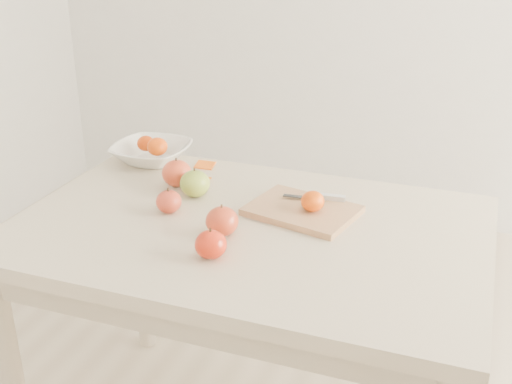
% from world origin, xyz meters
% --- Properties ---
extents(table, '(1.20, 0.80, 0.75)m').
position_xyz_m(table, '(0.00, 0.00, 0.65)').
color(table, beige).
rests_on(table, ground).
extents(cutting_board, '(0.31, 0.26, 0.02)m').
position_xyz_m(cutting_board, '(0.11, 0.11, 0.76)').
color(cutting_board, tan).
rests_on(cutting_board, table).
extents(board_tangerine, '(0.06, 0.06, 0.05)m').
position_xyz_m(board_tangerine, '(0.14, 0.10, 0.80)').
color(board_tangerine, '#E64608').
rests_on(board_tangerine, cutting_board).
extents(fruit_bowl, '(0.24, 0.24, 0.06)m').
position_xyz_m(fruit_bowl, '(-0.45, 0.31, 0.78)').
color(fruit_bowl, white).
rests_on(fruit_bowl, table).
extents(bowl_tangerine_near, '(0.06, 0.06, 0.05)m').
position_xyz_m(bowl_tangerine_near, '(-0.48, 0.32, 0.81)').
color(bowl_tangerine_near, red).
rests_on(bowl_tangerine_near, fruit_bowl).
extents(bowl_tangerine_far, '(0.07, 0.07, 0.06)m').
position_xyz_m(bowl_tangerine_far, '(-0.42, 0.30, 0.81)').
color(bowl_tangerine_far, '#D14E07').
rests_on(bowl_tangerine_far, fruit_bowl).
extents(orange_peel_a, '(0.06, 0.05, 0.01)m').
position_xyz_m(orange_peel_a, '(-0.27, 0.33, 0.75)').
color(orange_peel_a, orange).
rests_on(orange_peel_a, table).
extents(orange_peel_b, '(0.05, 0.04, 0.01)m').
position_xyz_m(orange_peel_b, '(-0.24, 0.23, 0.75)').
color(orange_peel_b, '#D1670E').
rests_on(orange_peel_b, table).
extents(paring_knife, '(0.17, 0.05, 0.01)m').
position_xyz_m(paring_knife, '(0.16, 0.18, 0.78)').
color(paring_knife, silver).
rests_on(paring_knife, cutting_board).
extents(apple_green, '(0.09, 0.09, 0.08)m').
position_xyz_m(apple_green, '(-0.21, 0.11, 0.79)').
color(apple_green, olive).
rests_on(apple_green, table).
extents(apple_red_b, '(0.07, 0.07, 0.06)m').
position_xyz_m(apple_red_b, '(-0.23, -0.01, 0.78)').
color(apple_red_b, '#9F0812').
rests_on(apple_red_b, table).
extents(apple_red_e, '(0.08, 0.08, 0.07)m').
position_xyz_m(apple_red_e, '(-0.04, -0.08, 0.79)').
color(apple_red_e, maroon).
rests_on(apple_red_e, table).
extents(apple_red_a, '(0.09, 0.09, 0.08)m').
position_xyz_m(apple_red_a, '(-0.29, 0.16, 0.79)').
color(apple_red_a, '#A31D29').
rests_on(apple_red_a, table).
extents(apple_red_c, '(0.08, 0.08, 0.07)m').
position_xyz_m(apple_red_c, '(-0.02, -0.19, 0.78)').
color(apple_red_c, '#A50205').
rests_on(apple_red_c, table).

